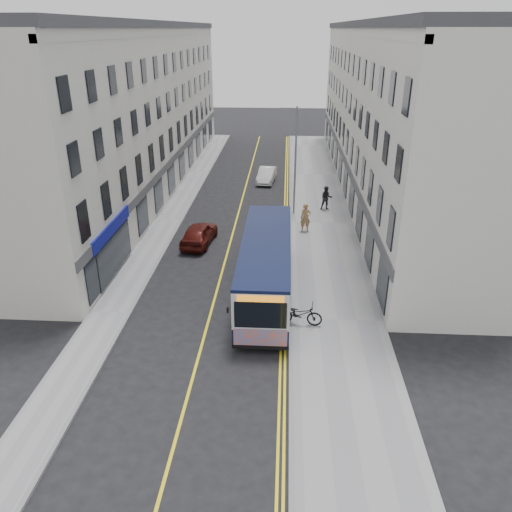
# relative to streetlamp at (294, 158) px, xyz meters

# --- Properties ---
(ground) EXTENTS (140.00, 140.00, 0.00)m
(ground) POSITION_rel_streetlamp_xyz_m (-4.17, -14.00, -4.38)
(ground) COLOR black
(ground) RESTS_ON ground
(pavement_east) EXTENTS (4.50, 64.00, 0.12)m
(pavement_east) POSITION_rel_streetlamp_xyz_m (2.08, -2.00, -4.32)
(pavement_east) COLOR gray
(pavement_east) RESTS_ON ground
(pavement_west) EXTENTS (2.00, 64.00, 0.12)m
(pavement_west) POSITION_rel_streetlamp_xyz_m (-9.17, -2.00, -4.32)
(pavement_west) COLOR gray
(pavement_west) RESTS_ON ground
(kerb_east) EXTENTS (0.18, 64.00, 0.13)m
(kerb_east) POSITION_rel_streetlamp_xyz_m (-0.17, -2.00, -4.32)
(kerb_east) COLOR slate
(kerb_east) RESTS_ON ground
(kerb_west) EXTENTS (0.18, 64.00, 0.13)m
(kerb_west) POSITION_rel_streetlamp_xyz_m (-8.17, -2.00, -4.32)
(kerb_west) COLOR slate
(kerb_west) RESTS_ON ground
(road_centre_line) EXTENTS (0.12, 64.00, 0.01)m
(road_centre_line) POSITION_rel_streetlamp_xyz_m (-4.17, -2.00, -4.38)
(road_centre_line) COLOR yellow
(road_centre_line) RESTS_ON ground
(road_dbl_yellow_inner) EXTENTS (0.10, 64.00, 0.01)m
(road_dbl_yellow_inner) POSITION_rel_streetlamp_xyz_m (-0.62, -2.00, -4.38)
(road_dbl_yellow_inner) COLOR yellow
(road_dbl_yellow_inner) RESTS_ON ground
(road_dbl_yellow_outer) EXTENTS (0.10, 64.00, 0.01)m
(road_dbl_yellow_outer) POSITION_rel_streetlamp_xyz_m (-0.42, -2.00, -4.38)
(road_dbl_yellow_outer) COLOR yellow
(road_dbl_yellow_outer) RESTS_ON ground
(terrace_east) EXTENTS (6.00, 46.00, 13.00)m
(terrace_east) POSITION_rel_streetlamp_xyz_m (7.33, 7.00, 2.12)
(terrace_east) COLOR silver
(terrace_east) RESTS_ON ground
(terrace_west) EXTENTS (6.00, 46.00, 13.00)m
(terrace_west) POSITION_rel_streetlamp_xyz_m (-13.17, 7.00, 2.12)
(terrace_west) COLOR silver
(terrace_west) RESTS_ON ground
(streetlamp) EXTENTS (1.32, 0.18, 8.00)m
(streetlamp) POSITION_rel_streetlamp_xyz_m (0.00, 0.00, 0.00)
(streetlamp) COLOR gray
(streetlamp) RESTS_ON ground
(city_bus) EXTENTS (2.54, 10.87, 3.16)m
(city_bus) POSITION_rel_streetlamp_xyz_m (-1.51, -12.73, -2.66)
(city_bus) COLOR black
(city_bus) RESTS_ON ground
(bicycle) EXTENTS (2.21, 1.00, 1.12)m
(bicycle) POSITION_rel_streetlamp_xyz_m (0.23, -15.74, -3.70)
(bicycle) COLOR black
(bicycle) RESTS_ON pavement_east
(pedestrian_near) EXTENTS (0.76, 0.53, 1.98)m
(pedestrian_near) POSITION_rel_streetlamp_xyz_m (0.84, -3.72, -3.27)
(pedestrian_near) COLOR olive
(pedestrian_near) RESTS_ON pavement_east
(pedestrian_far) EXTENTS (0.94, 0.76, 1.86)m
(pedestrian_far) POSITION_rel_streetlamp_xyz_m (2.58, 0.93, -3.33)
(pedestrian_far) COLOR black
(pedestrian_far) RESTS_ON pavement_east
(car_white) EXTENTS (1.79, 4.10, 1.31)m
(car_white) POSITION_rel_streetlamp_xyz_m (-2.37, 8.69, -3.73)
(car_white) COLOR silver
(car_white) RESTS_ON ground
(car_maroon) EXTENTS (2.17, 4.39, 1.44)m
(car_maroon) POSITION_rel_streetlamp_xyz_m (-6.17, -6.08, -3.66)
(car_maroon) COLOR #48100C
(car_maroon) RESTS_ON ground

